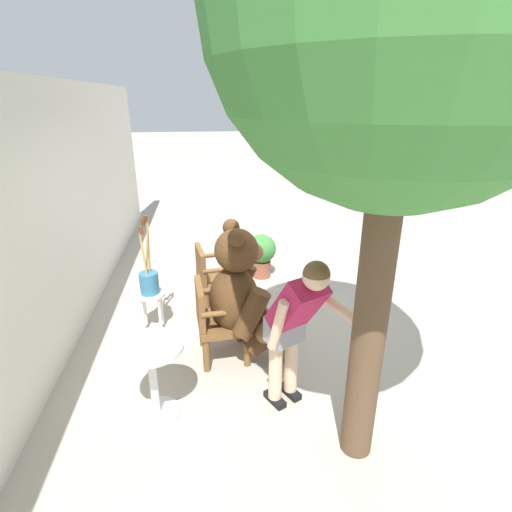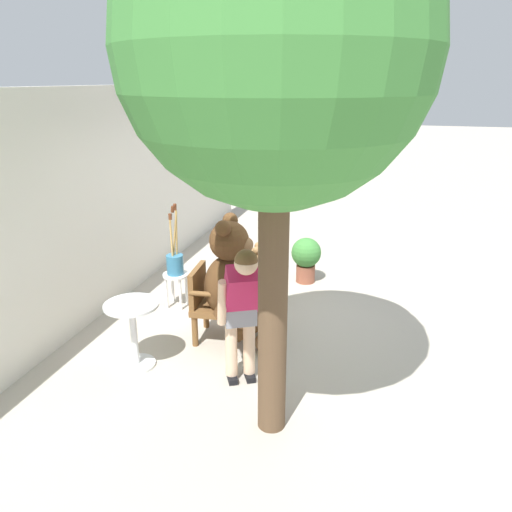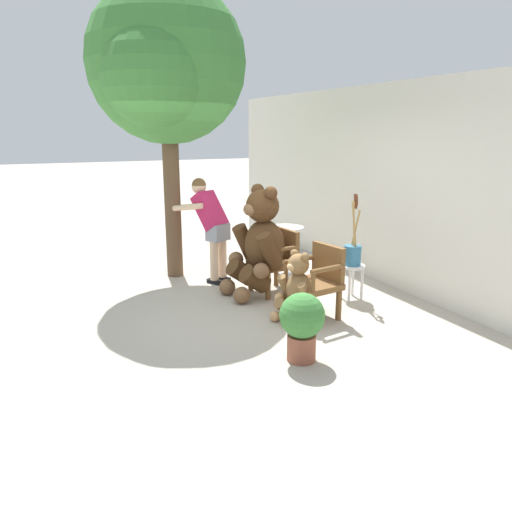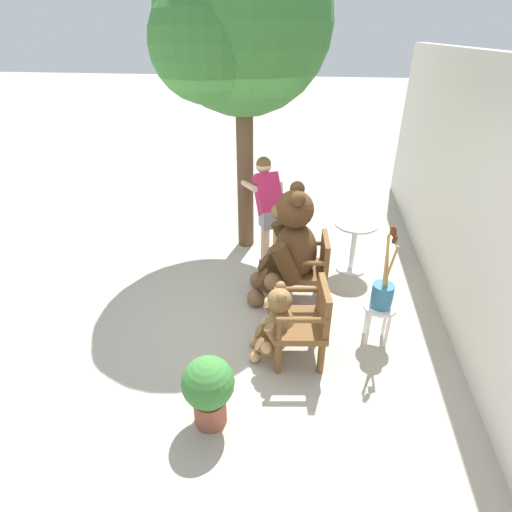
{
  "view_description": "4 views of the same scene",
  "coord_description": "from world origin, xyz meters",
  "px_view_note": "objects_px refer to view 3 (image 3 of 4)",
  "views": [
    {
      "loc": [
        -4.17,
        0.77,
        2.6
      ],
      "look_at": [
        0.31,
        0.21,
        0.81
      ],
      "focal_mm": 28.0,
      "sensor_mm": 36.0,
      "label": 1
    },
    {
      "loc": [
        -5.43,
        -1.16,
        2.87
      ],
      "look_at": [
        -0.04,
        0.34,
        0.88
      ],
      "focal_mm": 35.0,
      "sensor_mm": 36.0,
      "label": 2
    },
    {
      "loc": [
        5.3,
        -2.29,
        2.18
      ],
      "look_at": [
        -0.17,
        0.25,
        0.64
      ],
      "focal_mm": 35.0,
      "sensor_mm": 36.0,
      "label": 3
    },
    {
      "loc": [
        3.69,
        0.74,
        2.95
      ],
      "look_at": [
        -0.14,
        0.13,
        0.78
      ],
      "focal_mm": 28.0,
      "sensor_mm": 36.0,
      "label": 4
    }
  ],
  "objects_px": {
    "wooden_chair_left": "(276,259)",
    "round_side_table": "(285,244)",
    "wooden_chair_right": "(317,280)",
    "teddy_bear_small": "(296,287)",
    "white_stool": "(352,273)",
    "teddy_bear_large": "(259,242)",
    "patio_tree": "(165,66)",
    "brush_bucket": "(353,252)",
    "potted_plant": "(302,322)",
    "person_visitor": "(211,221)"
  },
  "relations": [
    {
      "from": "white_stool",
      "to": "brush_bucket",
      "type": "height_order",
      "value": "brush_bucket"
    },
    {
      "from": "teddy_bear_large",
      "to": "brush_bucket",
      "type": "distance_m",
      "value": 1.22
    },
    {
      "from": "patio_tree",
      "to": "wooden_chair_right",
      "type": "bearing_deg",
      "value": 25.48
    },
    {
      "from": "teddy_bear_large",
      "to": "round_side_table",
      "type": "bearing_deg",
      "value": 134.4
    },
    {
      "from": "wooden_chair_right",
      "to": "teddy_bear_large",
      "type": "height_order",
      "value": "teddy_bear_large"
    },
    {
      "from": "teddy_bear_large",
      "to": "round_side_table",
      "type": "xyz_separation_m",
      "value": [
        -0.81,
        0.83,
        -0.28
      ]
    },
    {
      "from": "teddy_bear_small",
      "to": "white_stool",
      "type": "bearing_deg",
      "value": 109.99
    },
    {
      "from": "person_visitor",
      "to": "round_side_table",
      "type": "xyz_separation_m",
      "value": [
        0.05,
        1.2,
        -0.45
      ]
    },
    {
      "from": "wooden_chair_right",
      "to": "round_side_table",
      "type": "relative_size",
      "value": 1.19
    },
    {
      "from": "wooden_chair_right",
      "to": "patio_tree",
      "type": "xyz_separation_m",
      "value": [
        -2.3,
        -1.1,
        2.55
      ]
    },
    {
      "from": "teddy_bear_small",
      "to": "round_side_table",
      "type": "relative_size",
      "value": 1.16
    },
    {
      "from": "patio_tree",
      "to": "person_visitor",
      "type": "bearing_deg",
      "value": 49.27
    },
    {
      "from": "teddy_bear_small",
      "to": "white_stool",
      "type": "distance_m",
      "value": 1.12
    },
    {
      "from": "potted_plant",
      "to": "wooden_chair_right",
      "type": "bearing_deg",
      "value": 141.63
    },
    {
      "from": "teddy_bear_large",
      "to": "white_stool",
      "type": "relative_size",
      "value": 3.22
    },
    {
      "from": "brush_bucket",
      "to": "wooden_chair_right",
      "type": "bearing_deg",
      "value": -64.54
    },
    {
      "from": "wooden_chair_right",
      "to": "teddy_bear_small",
      "type": "relative_size",
      "value": 1.03
    },
    {
      "from": "teddy_bear_large",
      "to": "person_visitor",
      "type": "xyz_separation_m",
      "value": [
        -0.87,
        -0.37,
        0.17
      ]
    },
    {
      "from": "teddy_bear_small",
      "to": "brush_bucket",
      "type": "height_order",
      "value": "brush_bucket"
    },
    {
      "from": "round_side_table",
      "to": "patio_tree",
      "type": "relative_size",
      "value": 0.17
    },
    {
      "from": "teddy_bear_small",
      "to": "white_stool",
      "type": "xyz_separation_m",
      "value": [
        -0.38,
        1.05,
        -0.05
      ]
    },
    {
      "from": "wooden_chair_left",
      "to": "round_side_table",
      "type": "height_order",
      "value": "wooden_chair_left"
    },
    {
      "from": "teddy_bear_large",
      "to": "patio_tree",
      "type": "xyz_separation_m",
      "value": [
        -1.27,
        -0.84,
        2.28
      ]
    },
    {
      "from": "person_visitor",
      "to": "brush_bucket",
      "type": "xyz_separation_m",
      "value": [
        1.53,
        1.39,
        -0.26
      ]
    },
    {
      "from": "teddy_bear_small",
      "to": "wooden_chair_left",
      "type": "bearing_deg",
      "value": 164.89
    },
    {
      "from": "person_visitor",
      "to": "teddy_bear_small",
      "type": "bearing_deg",
      "value": 10.09
    },
    {
      "from": "teddy_bear_large",
      "to": "teddy_bear_small",
      "type": "height_order",
      "value": "teddy_bear_large"
    },
    {
      "from": "wooden_chair_left",
      "to": "person_visitor",
      "type": "bearing_deg",
      "value": -143.74
    },
    {
      "from": "brush_bucket",
      "to": "potted_plant",
      "type": "height_order",
      "value": "brush_bucket"
    },
    {
      "from": "teddy_bear_large",
      "to": "patio_tree",
      "type": "bearing_deg",
      "value": -146.66
    },
    {
      "from": "person_visitor",
      "to": "wooden_chair_right",
      "type": "bearing_deg",
      "value": 18.26
    },
    {
      "from": "wooden_chair_left",
      "to": "white_stool",
      "type": "height_order",
      "value": "wooden_chair_left"
    },
    {
      "from": "wooden_chair_left",
      "to": "teddy_bear_large",
      "type": "xyz_separation_m",
      "value": [
        0.01,
        -0.26,
        0.26
      ]
    },
    {
      "from": "wooden_chair_right",
      "to": "patio_tree",
      "type": "relative_size",
      "value": 0.21
    },
    {
      "from": "teddy_bear_small",
      "to": "round_side_table",
      "type": "height_order",
      "value": "teddy_bear_small"
    },
    {
      "from": "teddy_bear_large",
      "to": "patio_tree",
      "type": "relative_size",
      "value": 0.35
    },
    {
      "from": "brush_bucket",
      "to": "wooden_chair_left",
      "type": "bearing_deg",
      "value": -131.79
    },
    {
      "from": "wooden_chair_left",
      "to": "teddy_bear_small",
      "type": "relative_size",
      "value": 1.03
    },
    {
      "from": "wooden_chair_left",
      "to": "person_visitor",
      "type": "relative_size",
      "value": 0.57
    },
    {
      "from": "round_side_table",
      "to": "patio_tree",
      "type": "height_order",
      "value": "patio_tree"
    },
    {
      "from": "patio_tree",
      "to": "potted_plant",
      "type": "relative_size",
      "value": 6.14
    },
    {
      "from": "white_stool",
      "to": "teddy_bear_small",
      "type": "bearing_deg",
      "value": -70.01
    },
    {
      "from": "teddy_bear_large",
      "to": "teddy_bear_small",
      "type": "bearing_deg",
      "value": -1.38
    },
    {
      "from": "teddy_bear_small",
      "to": "white_stool",
      "type": "relative_size",
      "value": 1.82
    },
    {
      "from": "wooden_chair_right",
      "to": "white_stool",
      "type": "bearing_deg",
      "value": 115.57
    },
    {
      "from": "wooden_chair_right",
      "to": "brush_bucket",
      "type": "bearing_deg",
      "value": 115.46
    },
    {
      "from": "teddy_bear_large",
      "to": "brush_bucket",
      "type": "xyz_separation_m",
      "value": [
        0.67,
        1.02,
        -0.08
      ]
    },
    {
      "from": "wooden_chair_right",
      "to": "round_side_table",
      "type": "height_order",
      "value": "wooden_chair_right"
    },
    {
      "from": "white_stool",
      "to": "round_side_table",
      "type": "xyz_separation_m",
      "value": [
        -1.48,
        -0.19,
        0.09
      ]
    },
    {
      "from": "teddy_bear_large",
      "to": "round_side_table",
      "type": "distance_m",
      "value": 1.2
    }
  ]
}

